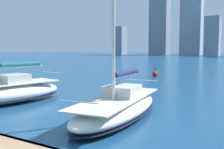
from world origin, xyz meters
The scene contains 3 objects.
sailboat_navy centered at (0.09, -7.28, 0.60)m, with size 3.63×8.67×10.00m.
sailboat_teal centered at (7.95, -6.74, 0.75)m, with size 3.95×7.86×13.09m.
channel_buoy centered at (6.00, -27.02, 0.36)m, with size 0.70×0.70×1.40m.
Camera 1 is at (-6.32, 4.06, 3.42)m, focal length 42.00 mm.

